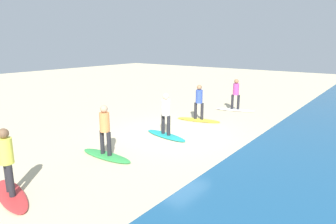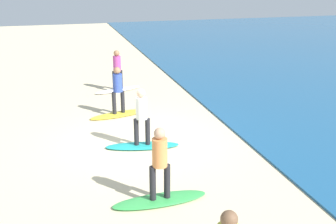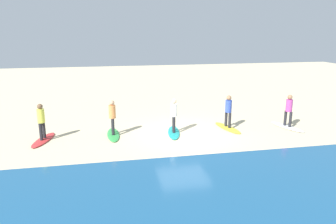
{
  "view_description": "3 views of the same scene",
  "coord_description": "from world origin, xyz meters",
  "px_view_note": "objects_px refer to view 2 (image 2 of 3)",
  "views": [
    {
      "loc": [
        9.56,
        6.89,
        3.67
      ],
      "look_at": [
        0.71,
        0.26,
        1.08
      ],
      "focal_mm": 32.08,
      "sensor_mm": 36.0,
      "label": 1
    },
    {
      "loc": [
        10.64,
        -2.11,
        4.69
      ],
      "look_at": [
        0.51,
        0.75,
        1.0
      ],
      "focal_mm": 42.24,
      "sensor_mm": 36.0,
      "label": 2
    },
    {
      "loc": [
        3.59,
        14.3,
        4.91
      ],
      "look_at": [
        0.74,
        -0.22,
        1.04
      ],
      "focal_mm": 33.75,
      "sensor_mm": 36.0,
      "label": 3
    }
  ],
  "objects_px": {
    "surfboard_yellow": "(119,114)",
    "surfboard_green": "(160,200)",
    "surfer_green": "(160,159)",
    "surfboard_white": "(118,90)",
    "surfer_yellow": "(118,87)",
    "surfer_white": "(117,67)",
    "surfer_teal": "(142,113)",
    "surfboard_teal": "(142,146)"
  },
  "relations": [
    {
      "from": "surfer_white",
      "to": "surfer_green",
      "type": "height_order",
      "value": "same"
    },
    {
      "from": "surfer_green",
      "to": "surfboard_white",
      "type": "bearing_deg",
      "value": 176.95
    },
    {
      "from": "surfboard_green",
      "to": "surfer_green",
      "type": "xyz_separation_m",
      "value": [
        0.0,
        0.0,
        0.99
      ]
    },
    {
      "from": "surfboard_white",
      "to": "surfer_white",
      "type": "height_order",
      "value": "surfer_white"
    },
    {
      "from": "surfboard_white",
      "to": "surfer_teal",
      "type": "relative_size",
      "value": 1.28
    },
    {
      "from": "surfboard_teal",
      "to": "surfer_green",
      "type": "relative_size",
      "value": 1.28
    },
    {
      "from": "surfer_teal",
      "to": "surfboard_green",
      "type": "bearing_deg",
      "value": -4.65
    },
    {
      "from": "surfboard_teal",
      "to": "surfboard_yellow",
      "type": "bearing_deg",
      "value": 104.43
    },
    {
      "from": "surfer_white",
      "to": "surfboard_green",
      "type": "xyz_separation_m",
      "value": [
        8.85,
        -0.47,
        -0.99
      ]
    },
    {
      "from": "surfboard_yellow",
      "to": "surfer_green",
      "type": "relative_size",
      "value": 1.28
    },
    {
      "from": "surfboard_teal",
      "to": "surfer_teal",
      "type": "distance_m",
      "value": 0.99
    },
    {
      "from": "surfer_teal",
      "to": "surfboard_green",
      "type": "xyz_separation_m",
      "value": [
        2.91,
        -0.24,
        -0.99
      ]
    },
    {
      "from": "surfer_teal",
      "to": "surfer_green",
      "type": "distance_m",
      "value": 2.92
    },
    {
      "from": "surfboard_yellow",
      "to": "surfer_white",
      "type": "bearing_deg",
      "value": 68.54
    },
    {
      "from": "surfboard_yellow",
      "to": "surfboard_green",
      "type": "bearing_deg",
      "value": -103.3
    },
    {
      "from": "surfer_yellow",
      "to": "surfer_teal",
      "type": "xyz_separation_m",
      "value": [
        2.86,
        0.22,
        0.0
      ]
    },
    {
      "from": "surfer_teal",
      "to": "surfboard_yellow",
      "type": "bearing_deg",
      "value": -175.65
    },
    {
      "from": "surfboard_yellow",
      "to": "surfboard_teal",
      "type": "bearing_deg",
      "value": -98.75
    },
    {
      "from": "surfer_yellow",
      "to": "surfboard_teal",
      "type": "height_order",
      "value": "surfer_yellow"
    },
    {
      "from": "surfer_white",
      "to": "surfboard_yellow",
      "type": "bearing_deg",
      "value": -8.36
    },
    {
      "from": "surfboard_white",
      "to": "surfer_teal",
      "type": "bearing_deg",
      "value": -109.93
    },
    {
      "from": "surfboard_white",
      "to": "surfboard_yellow",
      "type": "distance_m",
      "value": 3.11
    },
    {
      "from": "surfboard_teal",
      "to": "surfer_teal",
      "type": "height_order",
      "value": "surfer_teal"
    },
    {
      "from": "surfer_teal",
      "to": "surfboard_green",
      "type": "distance_m",
      "value": 3.08
    },
    {
      "from": "surfboard_yellow",
      "to": "surfboard_white",
      "type": "bearing_deg",
      "value": 68.54
    },
    {
      "from": "surfboard_yellow",
      "to": "surfer_yellow",
      "type": "bearing_deg",
      "value": -106.68
    },
    {
      "from": "surfboard_white",
      "to": "surfboard_yellow",
      "type": "xyz_separation_m",
      "value": [
        3.08,
        -0.45,
        0.0
      ]
    },
    {
      "from": "surfboard_yellow",
      "to": "surfboard_teal",
      "type": "xyz_separation_m",
      "value": [
        2.86,
        0.22,
        0.0
      ]
    },
    {
      "from": "surfboard_white",
      "to": "surfboard_teal",
      "type": "xyz_separation_m",
      "value": [
        5.94,
        -0.23,
        0.0
      ]
    },
    {
      "from": "surfboard_teal",
      "to": "surfer_white",
      "type": "bearing_deg",
      "value": 97.81
    },
    {
      "from": "surfer_white",
      "to": "surfboard_yellow",
      "type": "relative_size",
      "value": 0.78
    },
    {
      "from": "surfboard_white",
      "to": "surfer_yellow",
      "type": "distance_m",
      "value": 3.27
    },
    {
      "from": "surfboard_teal",
      "to": "surfer_teal",
      "type": "bearing_deg",
      "value": -169.92
    },
    {
      "from": "surfer_yellow",
      "to": "surfboard_green",
      "type": "bearing_deg",
      "value": -0.19
    },
    {
      "from": "surfboard_teal",
      "to": "surfer_green",
      "type": "height_order",
      "value": "surfer_green"
    },
    {
      "from": "surfboard_green",
      "to": "surfer_green",
      "type": "height_order",
      "value": "surfer_green"
    },
    {
      "from": "surfer_yellow",
      "to": "surfboard_green",
      "type": "height_order",
      "value": "surfer_yellow"
    },
    {
      "from": "surfboard_white",
      "to": "surfboard_teal",
      "type": "relative_size",
      "value": 1.0
    },
    {
      "from": "surfboard_green",
      "to": "surfboard_yellow",
      "type": "bearing_deg",
      "value": 88.78
    },
    {
      "from": "surfer_white",
      "to": "surfer_yellow",
      "type": "relative_size",
      "value": 1.0
    },
    {
      "from": "surfboard_green",
      "to": "surfboard_teal",
      "type": "bearing_deg",
      "value": 84.32
    },
    {
      "from": "surfer_white",
      "to": "surfer_yellow",
      "type": "xyz_separation_m",
      "value": [
        3.08,
        -0.45,
        0.0
      ]
    }
  ]
}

